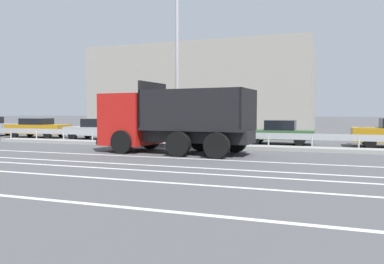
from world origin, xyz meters
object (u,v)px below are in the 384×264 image
dump_truck (157,123)px  parked_car_2 (97,129)px  parked_car_3 (189,131)px  street_lamp_1 (176,54)px  parked_car_1 (38,128)px  median_road_sign (240,120)px  parked_car_4 (279,132)px

dump_truck → parked_car_2: (-7.22, 5.96, -0.61)m
parked_car_3 → street_lamp_1: bearing=10.4°
parked_car_1 → median_road_sign: bearing=74.1°
parked_car_1 → parked_car_2: bearing=84.2°
median_road_sign → parked_car_3: (-4.07, 3.77, -0.78)m
median_road_sign → parked_car_4: bearing=66.2°
parked_car_3 → parked_car_2: bearing=-83.7°
parked_car_3 → parked_car_1: bearing=-87.0°
dump_truck → street_lamp_1: bearing=8.0°
parked_car_2 → parked_car_3: 6.43m
dump_truck → parked_car_2: dump_truck is taller
median_road_sign → parked_car_2: 10.97m
street_lamp_1 → parked_car_2: 8.78m
dump_truck → street_lamp_1: (-0.18, 2.77, 3.57)m
median_road_sign → parked_car_4: 3.89m
parked_car_4 → street_lamp_1: bearing=125.1°
parked_car_2 → street_lamp_1: bearing=-117.7°
parked_car_1 → parked_car_4: bearing=86.6°
median_road_sign → parked_car_1: median_road_sign is taller
parked_car_2 → median_road_sign: bearing=-110.2°
parked_car_4 → parked_car_2: bearing=91.5°
parked_car_3 → parked_car_4: bearing=88.1°
parked_car_3 → median_road_sign: bearing=48.1°
dump_truck → parked_car_4: 7.93m
dump_truck → parked_car_3: size_ratio=1.45×
parked_car_3 → parked_car_4: (5.61, -0.27, 0.03)m
parked_car_1 → parked_car_3: (11.58, 0.42, -0.06)m
street_lamp_1 → parked_car_2: size_ratio=2.08×
parked_car_2 → parked_car_3: parked_car_2 is taller
street_lamp_1 → parked_car_2: bearing=155.6°
parked_car_1 → parked_car_3: parked_car_1 is taller
parked_car_4 → median_road_sign: bearing=156.1°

